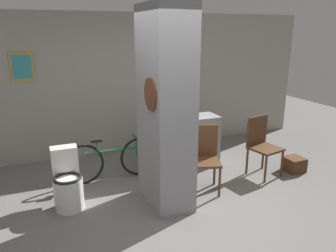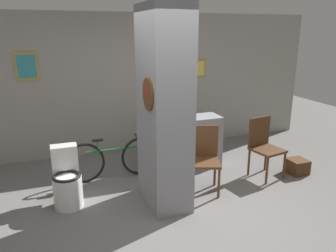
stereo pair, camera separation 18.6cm
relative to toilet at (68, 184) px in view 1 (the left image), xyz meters
The scene contains 11 objects.
ground_plane 1.45m from the toilet, 34.32° to the right, with size 14.00×14.00×0.00m, color slate.
wall_back 2.38m from the toilet, 57.51° to the left, with size 8.00×0.09×2.60m.
pillar_center 1.63m from the toilet, 15.21° to the right, with size 0.53×0.91×2.60m.
counter_shelf 2.05m from the toilet, 19.40° to the left, with size 1.36×0.44×0.87m.
toilet is the anchor object (origin of this frame).
chair_near_pillar 1.94m from the toilet, ahead, with size 0.56×0.56×0.95m.
chair_by_doorway 3.05m from the toilet, ahead, with size 0.52×0.52×0.95m.
bicycle 0.95m from the toilet, 38.94° to the left, with size 1.55×0.42×0.69m.
bottle_tall 2.06m from the toilet, 18.32° to the left, with size 0.07×0.07×0.33m.
bottle_short 2.17m from the toilet, 18.31° to the left, with size 0.09×0.09×0.26m.
floor_crate 3.64m from the toilet, ahead, with size 0.30×0.30×0.24m.
Camera 1 is at (-1.42, -3.35, 2.29)m, focal length 35.00 mm.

